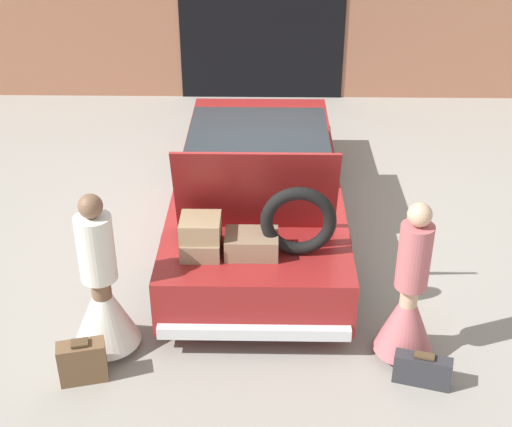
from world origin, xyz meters
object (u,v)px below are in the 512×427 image
Objects in this scene: car at (258,187)px; suitcase_beside_left_person at (83,362)px; person_right at (408,304)px; person_left at (102,297)px; suitcase_beside_right_person at (422,370)px.

car reaches higher than suitcase_beside_left_person.
person_right is at bearing -59.13° from car.
person_left is 2.78m from person_right.
suitcase_beside_right_person is at bearing 0.04° from suitcase_beside_left_person.
person_left reaches higher than person_right.
car is at bearing 60.81° from suitcase_beside_left_person.
car is 2.92× the size of person_left.
suitcase_beside_right_person is (1.50, -2.71, -0.40)m from car.
person_left is 3.16× the size of suitcase_beside_right_person.
person_right is at bearing 7.54° from suitcase_beside_left_person.
suitcase_beside_left_person reaches higher than suitcase_beside_right_person.
person_left is (-1.39, -2.26, 0.03)m from car.
person_right reaches higher than suitcase_beside_right_person.
suitcase_beside_left_person is 3.01m from suitcase_beside_right_person.
suitcase_beside_left_person is (-0.13, -0.45, -0.38)m from person_left.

